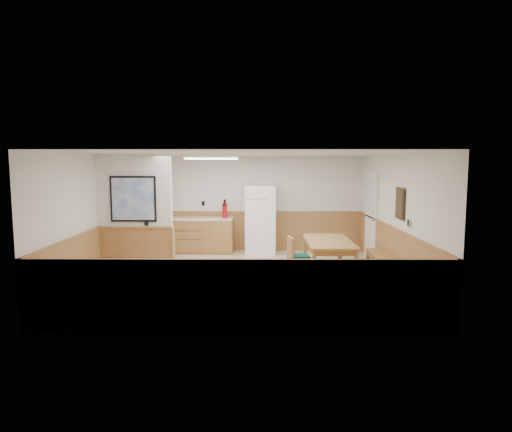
{
  "coord_description": "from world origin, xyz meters",
  "views": [
    {
      "loc": [
        0.28,
        -8.98,
        2.34
      ],
      "look_at": [
        0.21,
        0.4,
        1.22
      ],
      "focal_mm": 32.0,
      "sensor_mm": 36.0,
      "label": 1
    }
  ],
  "objects_px": {
    "dining_table": "(329,245)",
    "dining_bench": "(382,261)",
    "refrigerator": "(261,219)",
    "dining_chair": "(295,254)",
    "soap_bottle": "(160,214)",
    "fire_extinguisher": "(225,210)"
  },
  "relations": [
    {
      "from": "dining_table",
      "to": "dining_bench",
      "type": "relative_size",
      "value": 1.05
    },
    {
      "from": "dining_chair",
      "to": "soap_bottle",
      "type": "bearing_deg",
      "value": 130.92
    },
    {
      "from": "dining_table",
      "to": "refrigerator",
      "type": "bearing_deg",
      "value": 119.1
    },
    {
      "from": "refrigerator",
      "to": "dining_table",
      "type": "bearing_deg",
      "value": -57.22
    },
    {
      "from": "soap_bottle",
      "to": "dining_chair",
      "type": "bearing_deg",
      "value": -39.63
    },
    {
      "from": "dining_table",
      "to": "fire_extinguisher",
      "type": "xyz_separation_m",
      "value": [
        -2.3,
        2.48,
        0.45
      ]
    },
    {
      "from": "refrigerator",
      "to": "dining_bench",
      "type": "xyz_separation_m",
      "value": [
        2.44,
        -2.54,
        -0.52
      ]
    },
    {
      "from": "dining_chair",
      "to": "soap_bottle",
      "type": "distance_m",
      "value": 4.28
    },
    {
      "from": "refrigerator",
      "to": "dining_chair",
      "type": "bearing_deg",
      "value": -72.14
    },
    {
      "from": "refrigerator",
      "to": "dining_bench",
      "type": "bearing_deg",
      "value": -42.39
    },
    {
      "from": "dining_chair",
      "to": "fire_extinguisher",
      "type": "xyz_separation_m",
      "value": [
        -1.6,
        2.66,
        0.62
      ]
    },
    {
      "from": "refrigerator",
      "to": "fire_extinguisher",
      "type": "bearing_deg",
      "value": -177.65
    },
    {
      "from": "refrigerator",
      "to": "dining_chair",
      "type": "distance_m",
      "value": 2.75
    },
    {
      "from": "fire_extinguisher",
      "to": "soap_bottle",
      "type": "xyz_separation_m",
      "value": [
        -1.68,
        0.05,
        -0.11
      ]
    },
    {
      "from": "dining_table",
      "to": "soap_bottle",
      "type": "xyz_separation_m",
      "value": [
        -3.97,
        2.53,
        0.34
      ]
    },
    {
      "from": "refrigerator",
      "to": "soap_bottle",
      "type": "xyz_separation_m",
      "value": [
        -2.61,
        0.07,
        0.13
      ]
    },
    {
      "from": "dining_table",
      "to": "fire_extinguisher",
      "type": "distance_m",
      "value": 3.41
    },
    {
      "from": "refrigerator",
      "to": "dining_table",
      "type": "height_order",
      "value": "refrigerator"
    },
    {
      "from": "fire_extinguisher",
      "to": "soap_bottle",
      "type": "relative_size",
      "value": 2.41
    },
    {
      "from": "dining_table",
      "to": "dining_bench",
      "type": "distance_m",
      "value": 1.12
    },
    {
      "from": "dining_bench",
      "to": "soap_bottle",
      "type": "height_order",
      "value": "soap_bottle"
    },
    {
      "from": "dining_chair",
      "to": "fire_extinguisher",
      "type": "bearing_deg",
      "value": 111.5
    }
  ]
}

